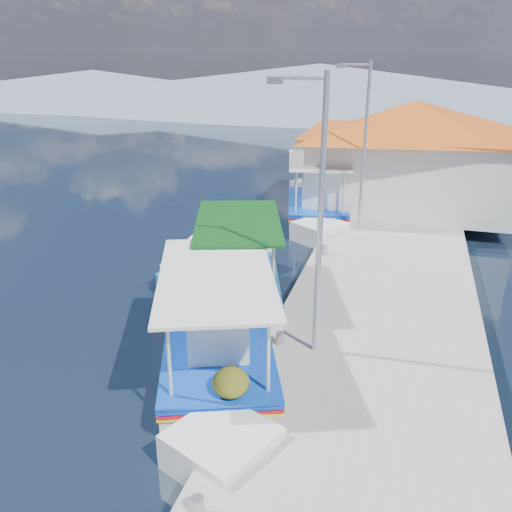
# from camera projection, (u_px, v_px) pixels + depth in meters

# --- Properties ---
(ground) EXTENTS (160.00, 160.00, 0.00)m
(ground) POSITION_uv_depth(u_px,v_px,m) (90.00, 384.00, 11.69)
(ground) COLOR black
(ground) RESTS_ON ground
(quay) EXTENTS (5.00, 44.00, 0.50)m
(quay) POSITION_uv_depth(u_px,v_px,m) (384.00, 294.00, 15.40)
(quay) COLOR #A19D97
(quay) RESTS_ON ground
(bollards) EXTENTS (0.20, 17.20, 0.30)m
(bollards) POSITION_uv_depth(u_px,v_px,m) (308.00, 283.00, 15.14)
(bollards) COLOR #A5A8AD
(bollards) RESTS_ON quay
(main_caique) EXTENTS (4.29, 7.61, 2.69)m
(main_caique) POSITION_uv_depth(u_px,v_px,m) (221.00, 351.00, 12.00)
(main_caique) COLOR silver
(main_caique) RESTS_ON ground
(caique_green_canopy) EXTENTS (3.72, 7.10, 2.79)m
(caique_green_canopy) POSITION_uv_depth(u_px,v_px,m) (241.00, 289.00, 15.28)
(caique_green_canopy) COLOR silver
(caique_green_canopy) RESTS_ON ground
(caique_blue_hull) EXTENTS (2.02, 6.19, 1.10)m
(caique_blue_hull) POSITION_uv_depth(u_px,v_px,m) (208.00, 260.00, 17.73)
(caique_blue_hull) COLOR #185B91
(caique_blue_hull) RESTS_ON ground
(caique_far) EXTENTS (3.55, 7.91, 2.84)m
(caique_far) POSITION_uv_depth(u_px,v_px,m) (317.00, 206.00, 22.87)
(caique_far) COLOR silver
(caique_far) RESTS_ON ground
(harbor_building) EXTENTS (10.49, 10.49, 4.40)m
(harbor_building) POSITION_uv_depth(u_px,v_px,m) (411.00, 152.00, 22.44)
(harbor_building) COLOR silver
(harbor_building) RESTS_ON quay
(lamp_post_near) EXTENTS (1.21, 0.14, 6.00)m
(lamp_post_near) POSITION_uv_depth(u_px,v_px,m) (317.00, 207.00, 10.89)
(lamp_post_near) COLOR #A5A8AD
(lamp_post_near) RESTS_ON quay
(lamp_post_far) EXTENTS (1.21, 0.14, 6.00)m
(lamp_post_far) POSITION_uv_depth(u_px,v_px,m) (362.00, 139.00, 18.92)
(lamp_post_far) COLOR #A5A8AD
(lamp_post_far) RESTS_ON quay
(mountain_ridge) EXTENTS (171.40, 96.00, 5.50)m
(mountain_ridge) POSITION_uv_depth(u_px,v_px,m) (422.00, 94.00, 59.23)
(mountain_ridge) COLOR slate
(mountain_ridge) RESTS_ON ground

